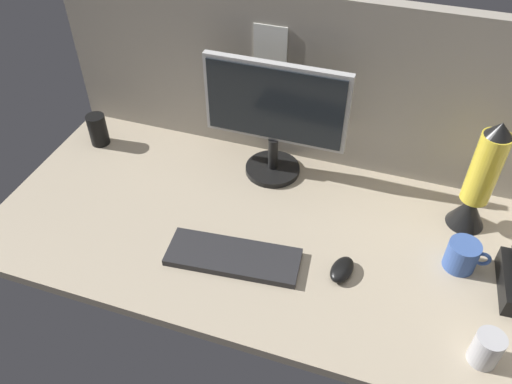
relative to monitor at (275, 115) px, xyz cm
name	(u,v)px	position (x,y,z in cm)	size (l,w,h in cm)	color
ground_plane	(295,235)	(14.48, -25.13, -23.50)	(180.00, 80.00, 3.00)	tan
cubicle_wall_back	(332,86)	(14.45, 12.37, 5.88)	(180.00, 5.50, 55.72)	gray
monitor	(275,115)	(0.00, 0.00, 0.00)	(44.99, 18.00, 39.24)	black
keyboard	(233,257)	(0.94, -40.77, -21.00)	(37.00, 13.00, 2.00)	#262628
mouse	(342,270)	(30.53, -36.15, -20.30)	(5.60, 9.60, 3.40)	black
mug_ceramic_blue	(462,255)	(60.59, -23.20, -17.69)	(11.77, 8.59, 8.58)	#38569E
mug_black_travel	(98,130)	(-62.67, -5.12, -16.36)	(6.46, 6.46, 11.28)	black
mug_steel	(487,349)	(66.76, -50.80, -17.44)	(6.83, 6.83, 9.12)	#B2B2B7
lava_lamp	(479,185)	(61.55, -5.42, -6.85)	(11.03, 11.03, 36.11)	black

